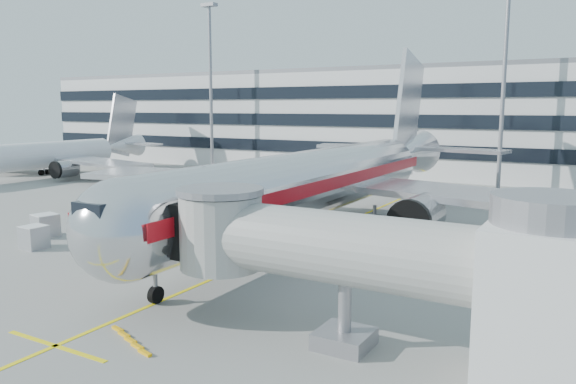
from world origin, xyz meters
The scene contains 15 objects.
ground centered at (0.00, 0.00, 0.00)m, with size 180.00×180.00×0.00m, color gray.
lead_in_line centered at (0.00, 10.00, 0.01)m, with size 0.25×70.00×0.01m, color yellow.
stop_bar centered at (0.00, -14.00, 0.01)m, with size 6.00×0.25×0.01m, color yellow.
main_jet centered at (0.00, 11.72, 4.23)m, with size 50.95×48.70×16.06m.
jet_bridge centered at (12.18, -8.00, 3.87)m, with size 17.80×4.50×7.00m.
terminal centered at (0.00, 57.95, 7.80)m, with size 150.00×24.25×15.60m.
light_mast_west centered at (-35.00, 42.00, 14.88)m, with size 2.40×1.20×25.45m.
light_mast_centre centered at (8.00, 42.00, 14.88)m, with size 2.40×1.20×25.45m.
second_jet centered at (-50.02, 22.80, 3.18)m, with size 38.21×36.52×12.04m.
belt_loader centered at (-5.40, 3.42, 0.69)m, with size 5.13×3.57×2.43m.
baggage_tug centered at (-9.98, -0.54, 0.83)m, with size 2.70×1.90×1.91m.
cargo_container_left centered at (-17.77, -1.16, 0.89)m, with size 1.94×1.94×1.76m.
cargo_container_right centered at (-12.01, -1.75, 0.80)m, with size 1.93×1.93×1.60m.
cargo_container_front centered at (-15.28, -3.94, 0.82)m, with size 1.59×1.59×1.64m.
ramp_worker centered at (-6.03, -3.25, 0.98)m, with size 0.72×0.47×1.96m, color #A3F119.
Camera 1 is at (19.58, -28.36, 9.91)m, focal length 35.00 mm.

